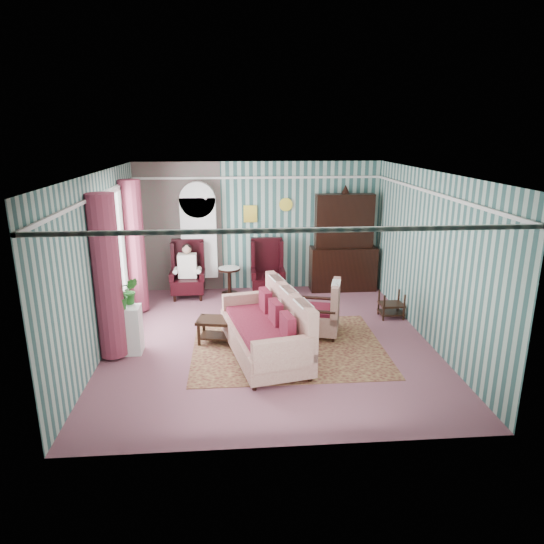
{
  "coord_description": "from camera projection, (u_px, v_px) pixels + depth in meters",
  "views": [
    {
      "loc": [
        -0.57,
        -7.82,
        3.52
      ],
      "look_at": [
        0.1,
        0.6,
        1.07
      ],
      "focal_mm": 32.0,
      "sensor_mm": 36.0,
      "label": 1
    }
  ],
  "objects": [
    {
      "name": "coffee_table",
      "position": [
        224.0,
        331.0,
        8.36
      ],
      "size": [
        0.96,
        0.61,
        0.43
      ],
      "primitive_type": "cube",
      "rotation": [
        0.0,
        0.0,
        -0.18
      ],
      "color": "black",
      "rests_on": "floor"
    },
    {
      "name": "seated_woman",
      "position": [
        188.0,
        271.0,
        10.57
      ],
      "size": [
        0.44,
        0.4,
        1.18
      ],
      "primitive_type": null,
      "color": "beige",
      "rests_on": "floor"
    },
    {
      "name": "floor",
      "position": [
        269.0,
        340.0,
        8.51
      ],
      "size": [
        6.0,
        6.0,
        0.0
      ],
      "primitive_type": "plane",
      "color": "#89505C",
      "rests_on": "ground"
    },
    {
      "name": "potted_plant_c",
      "position": [
        116.0,
        293.0,
        7.85
      ],
      "size": [
        0.31,
        0.31,
        0.42
      ],
      "primitive_type": "imported",
      "rotation": [
        0.0,
        0.0,
        -0.42
      ],
      "color": "#264E18",
      "rests_on": "plant_stand"
    },
    {
      "name": "potted_plant_b",
      "position": [
        131.0,
        291.0,
        7.9
      ],
      "size": [
        0.27,
        0.23,
        0.45
      ],
      "primitive_type": "imported",
      "rotation": [
        0.0,
        0.0,
        0.13
      ],
      "color": "#174A17",
      "rests_on": "plant_stand"
    },
    {
      "name": "potted_plant_a",
      "position": [
        120.0,
        295.0,
        7.65
      ],
      "size": [
        0.43,
        0.38,
        0.46
      ],
      "primitive_type": "imported",
      "rotation": [
        0.0,
        0.0,
        -0.05
      ],
      "color": "#1F4F18",
      "rests_on": "plant_stand"
    },
    {
      "name": "wingback_left",
      "position": [
        188.0,
        270.0,
        10.56
      ],
      "size": [
        0.76,
        0.8,
        1.25
      ],
      "primitive_type": "cube",
      "color": "black",
      "rests_on": "floor"
    },
    {
      "name": "bookcase",
      "position": [
        199.0,
        244.0,
        10.81
      ],
      "size": [
        0.8,
        0.28,
        2.24
      ],
      "primitive_type": "cube",
      "color": "white",
      "rests_on": "floor"
    },
    {
      "name": "room_shell",
      "position": [
        231.0,
        226.0,
        8.07
      ],
      "size": [
        5.53,
        6.02,
        2.91
      ],
      "color": "#325C58",
      "rests_on": "ground"
    },
    {
      "name": "rug",
      "position": [
        288.0,
        346.0,
        8.24
      ],
      "size": [
        3.2,
        2.6,
        0.01
      ],
      "primitive_type": "cube",
      "color": "#521B24",
      "rests_on": "floor"
    },
    {
      "name": "floral_armchair",
      "position": [
        318.0,
        311.0,
        8.64
      ],
      "size": [
        1.04,
        1.02,
        0.87
      ],
      "primitive_type": "cube",
      "rotation": [
        0.0,
        0.0,
        1.3
      ],
      "color": "beige",
      "rests_on": "floor"
    },
    {
      "name": "wingback_right",
      "position": [
        268.0,
        268.0,
        10.69
      ],
      "size": [
        0.76,
        0.8,
        1.25
      ],
      "primitive_type": "cube",
      "color": "black",
      "rests_on": "floor"
    },
    {
      "name": "sofa",
      "position": [
        264.0,
        325.0,
        7.75
      ],
      "size": [
        1.34,
        2.38,
        1.09
      ],
      "primitive_type": "cube",
      "rotation": [
        0.0,
        0.0,
        1.78
      ],
      "color": "beige",
      "rests_on": "floor"
    },
    {
      "name": "plant_stand",
      "position": [
        124.0,
        330.0,
        7.93
      ],
      "size": [
        0.55,
        0.35,
        0.8
      ],
      "primitive_type": "cube",
      "color": "white",
      "rests_on": "floor"
    },
    {
      "name": "dresser_hutch",
      "position": [
        344.0,
        240.0,
        10.93
      ],
      "size": [
        1.5,
        0.56,
        2.36
      ],
      "primitive_type": "cube",
      "color": "black",
      "rests_on": "floor"
    },
    {
      "name": "round_side_table",
      "position": [
        229.0,
        281.0,
        10.86
      ],
      "size": [
        0.5,
        0.5,
        0.6
      ],
      "primitive_type": "cylinder",
      "color": "black",
      "rests_on": "floor"
    },
    {
      "name": "nest_table",
      "position": [
        391.0,
        304.0,
        9.48
      ],
      "size": [
        0.45,
        0.38,
        0.54
      ],
      "primitive_type": "cube",
      "color": "black",
      "rests_on": "floor"
    }
  ]
}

